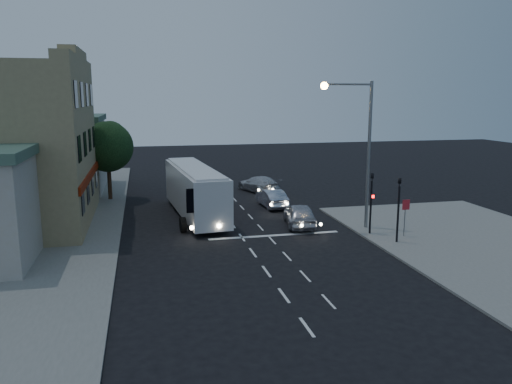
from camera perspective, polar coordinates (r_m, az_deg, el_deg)
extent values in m
plane|color=black|center=(27.75, -0.81, -6.34)|extent=(120.00, 120.00, 0.00)
cube|color=slate|center=(29.84, 26.36, -6.14)|extent=(12.00, 24.00, 0.12)
cube|color=slate|center=(35.68, -24.63, -3.35)|extent=(12.00, 50.00, 0.12)
cube|color=silver|center=(18.74, 5.83, -15.11)|extent=(0.12, 1.60, 0.01)
cube|color=silver|center=(21.35, 3.21, -11.72)|extent=(0.12, 1.60, 0.01)
cube|color=silver|center=(24.05, 1.21, -9.06)|extent=(0.12, 1.60, 0.01)
cube|color=silver|center=(26.82, -0.36, -6.94)|extent=(0.12, 1.60, 0.01)
cube|color=silver|center=(29.63, -1.62, -5.21)|extent=(0.12, 1.60, 0.01)
cube|color=silver|center=(32.47, -2.66, -3.78)|extent=(0.12, 1.60, 0.01)
cube|color=silver|center=(35.34, -3.53, -2.59)|extent=(0.12, 1.60, 0.01)
cube|color=silver|center=(38.23, -4.26, -1.57)|extent=(0.12, 1.60, 0.01)
cube|color=silver|center=(41.14, -4.89, -0.69)|extent=(0.12, 1.60, 0.01)
cube|color=silver|center=(44.06, -5.44, 0.07)|extent=(0.12, 1.60, 0.01)
cube|color=silver|center=(20.96, 8.29, -12.27)|extent=(0.10, 1.50, 0.01)
cube|color=silver|center=(23.58, 5.64, -9.53)|extent=(0.10, 1.50, 0.01)
cube|color=silver|center=(26.28, 3.55, -7.34)|extent=(0.10, 1.50, 0.01)
cube|color=silver|center=(29.04, 1.88, -5.55)|extent=(0.10, 1.50, 0.01)
cube|color=silver|center=(31.84, 0.50, -4.07)|extent=(0.10, 1.50, 0.01)
cube|color=silver|center=(34.68, -0.64, -2.83)|extent=(0.10, 1.50, 0.01)
cube|color=silver|center=(37.54, -1.62, -1.77)|extent=(0.10, 1.50, 0.01)
cube|color=silver|center=(40.42, -2.45, -0.87)|extent=(0.10, 1.50, 0.01)
cube|color=silver|center=(43.32, -3.17, -0.08)|extent=(0.10, 1.50, 0.01)
cube|color=silver|center=(46.23, -3.80, 0.60)|extent=(0.10, 1.50, 0.01)
cube|color=silver|center=(30.07, 2.13, -4.98)|extent=(8.00, 0.35, 0.01)
cube|color=silver|center=(34.63, -7.00, 0.19)|extent=(3.39, 11.51, 3.02)
cube|color=silver|center=(34.38, -7.05, 2.74)|extent=(2.98, 11.10, 0.17)
cube|color=black|center=(29.05, -5.86, -0.89)|extent=(2.18, 0.31, 1.42)
cube|color=black|center=(35.12, -5.17, 1.39)|extent=(0.90, 9.42, 0.85)
cube|color=black|center=(34.89, -9.05, 1.24)|extent=(0.90, 9.42, 0.85)
cube|color=#BE1A02|center=(35.77, -5.23, -0.13)|extent=(0.51, 5.18, 1.32)
cube|color=#BE1A02|center=(35.54, -9.06, -0.30)|extent=(0.51, 5.18, 1.32)
cylinder|color=black|center=(30.96, -8.35, -3.72)|extent=(0.42, 0.97, 0.95)
cylinder|color=black|center=(31.22, -4.01, -3.51)|extent=(0.42, 0.97, 0.95)
cylinder|color=black|center=(37.12, -9.14, -1.31)|extent=(0.42, 0.97, 0.95)
cylinder|color=black|center=(37.33, -5.52, -1.15)|extent=(0.42, 0.97, 0.95)
cylinder|color=black|center=(38.69, -9.30, -0.83)|extent=(0.42, 0.97, 0.95)
cylinder|color=black|center=(38.89, -5.83, -0.68)|extent=(0.42, 0.97, 0.95)
cylinder|color=#FFF2CC|center=(29.28, -7.34, -4.07)|extent=(0.25, 0.07, 0.25)
cylinder|color=#FFF2CC|center=(29.46, -4.23, -3.91)|extent=(0.25, 0.07, 0.25)
imported|color=#ADAEB8|center=(32.15, 5.02, -2.62)|extent=(2.44, 4.57, 1.48)
imported|color=#B5B8C7|center=(37.61, 1.81, -0.71)|extent=(1.66, 4.15, 1.34)
imported|color=silver|center=(43.61, 0.31, 0.93)|extent=(3.41, 5.17, 1.39)
cylinder|color=black|center=(30.48, 12.98, -1.71)|extent=(0.12, 0.12, 3.20)
imported|color=black|center=(30.11, 13.14, 2.10)|extent=(0.15, 0.18, 0.90)
cube|color=black|center=(30.18, 13.18, -0.48)|extent=(0.25, 0.12, 0.30)
cube|color=#FF0C0C|center=(30.12, 13.24, -0.51)|extent=(0.16, 0.02, 0.18)
cylinder|color=black|center=(29.07, 15.93, -2.46)|extent=(0.12, 0.12, 3.20)
imported|color=black|center=(28.68, 16.14, 1.54)|extent=(0.18, 0.15, 0.90)
cylinder|color=slate|center=(30.53, 16.62, -3.02)|extent=(0.06, 0.06, 2.00)
cube|color=#AE1B25|center=(30.27, 16.78, -1.40)|extent=(0.45, 0.03, 0.60)
cylinder|color=slate|center=(31.42, 12.75, 4.04)|extent=(0.20, 0.20, 9.00)
cylinder|color=slate|center=(30.61, 10.50, 12.02)|extent=(3.00, 0.12, 0.12)
sphere|color=#FFBF59|center=(30.05, 7.81, 11.93)|extent=(0.44, 0.44, 0.44)
cube|color=#7F7250|center=(35.11, -26.88, 4.65)|extent=(10.00, 12.00, 10.00)
cube|color=#7F7250|center=(34.24, -20.12, 13.84)|extent=(1.00, 12.00, 0.50)
cube|color=#7F7250|center=(34.27, -20.17, 14.67)|extent=(1.00, 6.00, 0.50)
cube|color=#731904|center=(34.48, -18.43, 1.81)|extent=(0.15, 12.00, 0.50)
cube|color=black|center=(30.21, -19.18, -0.98)|extent=(0.06, 1.30, 1.50)
cube|color=black|center=(33.14, -18.64, 0.05)|extent=(0.06, 1.30, 1.50)
cube|color=black|center=(36.08, -18.19, 0.92)|extent=(0.06, 1.30, 1.50)
cube|color=black|center=(39.03, -17.80, 1.66)|extent=(0.06, 1.30, 1.50)
cube|color=black|center=(29.77, -19.54, 4.68)|extent=(0.06, 1.30, 1.50)
cube|color=black|center=(32.74, -18.96, 5.22)|extent=(0.06, 1.30, 1.50)
cube|color=black|center=(35.72, -18.47, 5.66)|extent=(0.06, 1.30, 1.50)
cube|color=black|center=(38.70, -18.06, 6.04)|extent=(0.06, 1.30, 1.50)
cube|color=black|center=(29.64, -19.91, 10.45)|extent=(0.06, 1.30, 1.50)
cube|color=black|center=(32.62, -19.28, 10.46)|extent=(0.06, 1.30, 1.50)
cube|color=black|center=(35.60, -18.76, 10.47)|extent=(0.06, 1.30, 1.50)
cube|color=black|center=(38.59, -18.32, 10.48)|extent=(0.06, 1.30, 1.50)
cube|color=#9F978A|center=(46.90, -22.63, 3.79)|extent=(9.00, 9.00, 6.00)
cube|color=#405E4F|center=(46.66, -22.92, 7.75)|extent=(9.40, 9.40, 0.50)
cylinder|color=black|center=(41.56, -16.39, 1.15)|extent=(0.32, 0.32, 2.80)
sphere|color=black|center=(41.20, -16.60, 4.99)|extent=(4.00, 4.00, 4.00)
sphere|color=#295226|center=(41.73, -16.33, 6.04)|extent=(2.60, 2.60, 2.60)
sphere|color=black|center=(40.59, -17.10, 5.45)|extent=(2.40, 2.40, 2.40)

